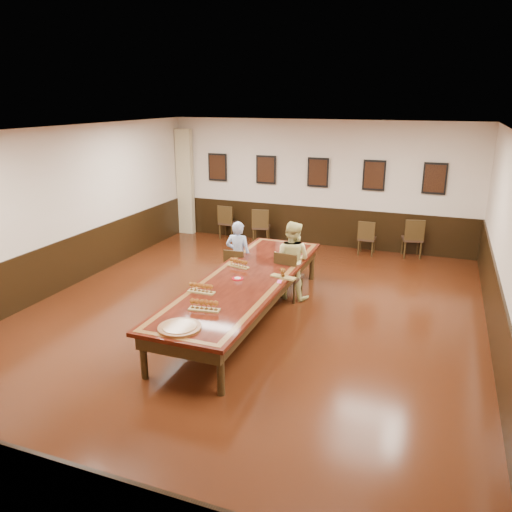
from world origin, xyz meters
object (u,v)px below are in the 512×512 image
at_px(spare_chair_c, 367,237).
at_px(person_man, 238,255).
at_px(chair_man, 237,269).
at_px(chair_woman, 289,275).
at_px(carved_platter, 180,328).
at_px(spare_chair_d, 412,238).
at_px(conference_table, 246,286).
at_px(spare_chair_b, 261,226).
at_px(spare_chair_a, 228,222).
at_px(person_woman, 292,260).

height_order(spare_chair_c, person_man, person_man).
height_order(chair_man, chair_woman, chair_woman).
relative_size(chair_woman, carved_platter, 1.33).
distance_m(spare_chair_c, spare_chair_d, 1.07).
relative_size(spare_chair_c, conference_table, 0.17).
xyz_separation_m(chair_man, spare_chair_c, (2.07, 3.35, -0.01)).
xyz_separation_m(chair_man, conference_table, (0.68, -1.21, 0.17)).
bearing_deg(spare_chair_d, chair_woman, 47.64).
xyz_separation_m(chair_man, spare_chair_d, (3.12, 3.51, 0.05)).
bearing_deg(spare_chair_b, chair_woman, 105.48).
bearing_deg(spare_chair_b, conference_table, 94.46).
height_order(chair_man, spare_chair_b, spare_chair_b).
xyz_separation_m(spare_chair_a, spare_chair_b, (1.01, -0.13, 0.01)).
height_order(chair_woman, spare_chair_c, chair_woman).
relative_size(spare_chair_b, spare_chair_d, 0.98).
relative_size(chair_man, spare_chair_a, 0.94).
bearing_deg(chair_man, spare_chair_d, -134.93).
distance_m(chair_man, spare_chair_d, 4.70).
distance_m(chair_woman, person_woman, 0.29).
distance_m(chair_man, carved_platter, 3.43).
bearing_deg(spare_chair_a, spare_chair_d, -178.42).
relative_size(person_woman, carved_platter, 2.09).
bearing_deg(chair_woman, spare_chair_b, -55.92).
xyz_separation_m(conference_table, carved_platter, (-0.09, -2.15, 0.16)).
height_order(chair_woman, spare_chair_a, chair_woman).
relative_size(spare_chair_b, carved_platter, 1.30).
bearing_deg(person_man, carved_platter, 96.42).
bearing_deg(chair_woman, spare_chair_a, -45.49).
relative_size(spare_chair_b, conference_table, 0.19).
distance_m(spare_chair_b, conference_table, 4.79).
height_order(chair_woman, conference_table, chair_woman).
distance_m(spare_chair_b, person_woman, 3.85).
relative_size(person_man, person_woman, 0.92).
bearing_deg(spare_chair_a, carved_platter, 110.04).
distance_m(spare_chair_b, carved_platter, 6.86).
xyz_separation_m(person_woman, carved_platter, (-0.55, -3.37, 0.02)).
bearing_deg(chair_man, spare_chair_a, -67.07).
bearing_deg(conference_table, spare_chair_c, 73.06).
height_order(chair_man, spare_chair_d, spare_chair_d).
bearing_deg(conference_table, carved_platter, -92.47).
relative_size(spare_chair_a, conference_table, 0.19).
bearing_deg(person_man, spare_chair_d, -135.75).
bearing_deg(carved_platter, spare_chair_d, 69.76).
bearing_deg(spare_chair_c, spare_chair_a, -1.44).
height_order(person_man, conference_table, person_man).
bearing_deg(spare_chair_b, spare_chair_c, 167.01).
bearing_deg(spare_chair_d, carved_platter, 56.37).
bearing_deg(conference_table, chair_woman, 68.31).
height_order(spare_chair_a, carved_platter, spare_chair_a).
bearing_deg(chair_man, spare_chair_b, -81.31).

